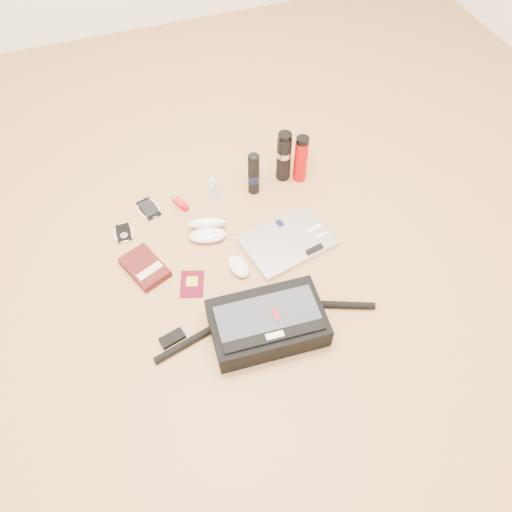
{
  "coord_description": "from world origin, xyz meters",
  "views": [
    {
      "loc": [
        -0.38,
        -1.07,
        1.65
      ],
      "look_at": [
        0.02,
        0.04,
        0.06
      ],
      "focal_mm": 35.0,
      "sensor_mm": 36.0,
      "label": 1
    }
  ],
  "objects_px": {
    "laptop": "(288,241)",
    "thermos_black": "(284,156)",
    "messenger_bag": "(267,323)",
    "thermos_red": "(301,159)",
    "book": "(145,267)"
  },
  "relations": [
    {
      "from": "thermos_black",
      "to": "laptop",
      "type": "bearing_deg",
      "value": -108.65
    },
    {
      "from": "messenger_bag",
      "to": "laptop",
      "type": "distance_m",
      "value": 0.42
    },
    {
      "from": "book",
      "to": "thermos_black",
      "type": "relative_size",
      "value": 0.91
    },
    {
      "from": "thermos_black",
      "to": "book",
      "type": "bearing_deg",
      "value": -156.84
    },
    {
      "from": "messenger_bag",
      "to": "book",
      "type": "relative_size",
      "value": 3.72
    },
    {
      "from": "thermos_black",
      "to": "thermos_red",
      "type": "distance_m",
      "value": 0.08
    },
    {
      "from": "book",
      "to": "thermos_black",
      "type": "height_order",
      "value": "thermos_black"
    },
    {
      "from": "laptop",
      "to": "messenger_bag",
      "type": "bearing_deg",
      "value": -134.4
    },
    {
      "from": "laptop",
      "to": "thermos_red",
      "type": "height_order",
      "value": "thermos_red"
    },
    {
      "from": "laptop",
      "to": "thermos_black",
      "type": "distance_m",
      "value": 0.41
    },
    {
      "from": "laptop",
      "to": "thermos_red",
      "type": "xyz_separation_m",
      "value": [
        0.2,
        0.34,
        0.1
      ]
    },
    {
      "from": "messenger_bag",
      "to": "laptop",
      "type": "bearing_deg",
      "value": 61.53
    },
    {
      "from": "book",
      "to": "thermos_black",
      "type": "xyz_separation_m",
      "value": [
        0.72,
        0.31,
        0.11
      ]
    },
    {
      "from": "messenger_bag",
      "to": "thermos_red",
      "type": "relative_size",
      "value": 3.6
    },
    {
      "from": "messenger_bag",
      "to": "thermos_black",
      "type": "bearing_deg",
      "value": 68.34
    }
  ]
}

